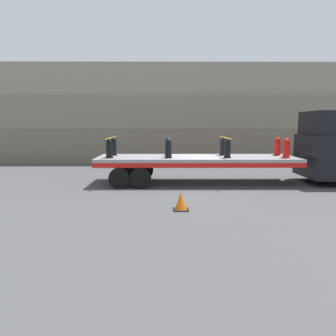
% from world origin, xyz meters
% --- Properties ---
extents(ground_plane, '(120.00, 120.00, 0.00)m').
position_xyz_m(ground_plane, '(0.00, 0.00, 0.00)').
color(ground_plane, '#474749').
extents(rock_cliff, '(60.00, 3.30, 6.59)m').
position_xyz_m(rock_cliff, '(0.00, 8.76, 3.29)').
color(rock_cliff, '#706656').
rests_on(rock_cliff, ground_plane).
extents(truck_cab, '(2.27, 2.72, 3.17)m').
position_xyz_m(truck_cab, '(5.95, 0.00, 1.56)').
color(truck_cab, black).
rests_on(truck_cab, ground_plane).
extents(flatbed_trailer, '(8.71, 2.65, 1.19)m').
position_xyz_m(flatbed_trailer, '(-0.61, 0.00, 0.96)').
color(flatbed_trailer, gray).
rests_on(flatbed_trailer, ground_plane).
extents(fire_hydrant_black_near_0, '(0.34, 0.52, 0.83)m').
position_xyz_m(fire_hydrant_black_near_0, '(-3.75, -0.56, 1.59)').
color(fire_hydrant_black_near_0, black).
rests_on(fire_hydrant_black_near_0, flatbed_trailer).
extents(fire_hydrant_black_far_0, '(0.34, 0.52, 0.83)m').
position_xyz_m(fire_hydrant_black_far_0, '(-3.75, 0.56, 1.59)').
color(fire_hydrant_black_far_0, black).
rests_on(fire_hydrant_black_far_0, flatbed_trailer).
extents(fire_hydrant_black_near_1, '(0.34, 0.52, 0.83)m').
position_xyz_m(fire_hydrant_black_near_1, '(-1.25, -0.56, 1.59)').
color(fire_hydrant_black_near_1, black).
rests_on(fire_hydrant_black_near_1, flatbed_trailer).
extents(fire_hydrant_black_far_1, '(0.34, 0.52, 0.83)m').
position_xyz_m(fire_hydrant_black_far_1, '(-1.25, 0.56, 1.59)').
color(fire_hydrant_black_far_1, black).
rests_on(fire_hydrant_black_far_1, flatbed_trailer).
extents(fire_hydrant_black_near_2, '(0.34, 0.52, 0.83)m').
position_xyz_m(fire_hydrant_black_near_2, '(1.25, -0.56, 1.59)').
color(fire_hydrant_black_near_2, black).
rests_on(fire_hydrant_black_near_2, flatbed_trailer).
extents(fire_hydrant_black_far_2, '(0.34, 0.52, 0.83)m').
position_xyz_m(fire_hydrant_black_far_2, '(1.25, 0.56, 1.59)').
color(fire_hydrant_black_far_2, black).
rests_on(fire_hydrant_black_far_2, flatbed_trailer).
extents(fire_hydrant_red_near_3, '(0.34, 0.52, 0.83)m').
position_xyz_m(fire_hydrant_red_near_3, '(3.75, -0.56, 1.59)').
color(fire_hydrant_red_near_3, red).
rests_on(fire_hydrant_red_near_3, flatbed_trailer).
extents(fire_hydrant_red_far_3, '(0.34, 0.52, 0.83)m').
position_xyz_m(fire_hydrant_red_far_3, '(3.75, 0.56, 1.59)').
color(fire_hydrant_red_far_3, red).
rests_on(fire_hydrant_red_far_3, flatbed_trailer).
extents(cargo_strap_rear, '(0.05, 2.75, 0.01)m').
position_xyz_m(cargo_strap_rear, '(-3.75, 0.00, 2.02)').
color(cargo_strap_rear, yellow).
rests_on(cargo_strap_rear, fire_hydrant_black_near_0).
extents(cargo_strap_middle, '(0.05, 2.75, 0.01)m').
position_xyz_m(cargo_strap_middle, '(1.25, 0.00, 2.02)').
color(cargo_strap_middle, yellow).
rests_on(cargo_strap_middle, fire_hydrant_black_near_2).
extents(traffic_cone, '(0.48, 0.48, 0.56)m').
position_xyz_m(traffic_cone, '(-0.90, -4.59, 0.27)').
color(traffic_cone, black).
rests_on(traffic_cone, ground_plane).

